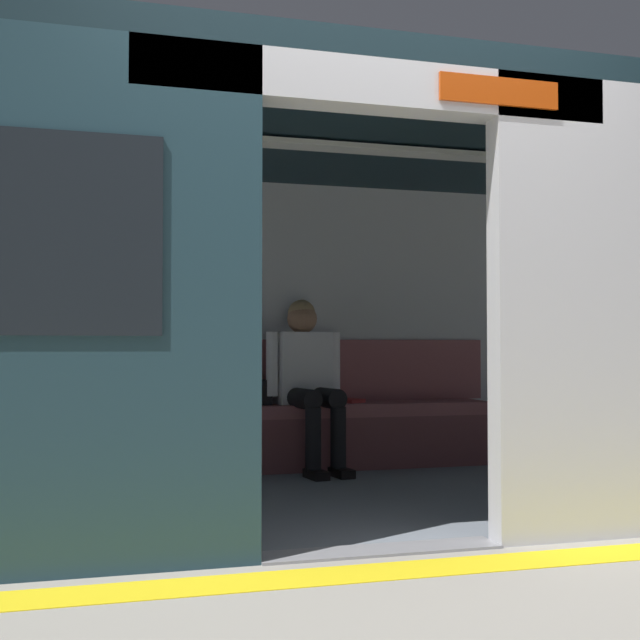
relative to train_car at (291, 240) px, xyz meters
name	(u,v)px	position (x,y,z in m)	size (l,w,h in m)	color
ground_plane	(380,552)	(-0.07, 1.25, -1.46)	(60.00, 60.00, 0.00)	gray
platform_edge_strip	(407,569)	(-0.07, 1.55, -1.45)	(8.00, 0.24, 0.01)	yellow
train_car	(291,240)	(0.00, 0.00, 0.00)	(6.40, 2.82, 2.17)	silver
bench_seat	(264,420)	(-0.07, -1.06, -1.11)	(3.30, 0.44, 0.46)	#935156
person_seated	(307,373)	(-0.36, -1.01, -0.78)	(0.55, 0.71, 1.19)	silver
handbag	(252,392)	(0.01, -1.08, -0.91)	(0.26, 0.15, 0.17)	black
book	(347,401)	(-0.69, -1.12, -0.99)	(0.15, 0.22, 0.03)	#B22D2D
grab_pole_door	(249,311)	(0.39, 0.74, -0.44)	(0.04, 0.04, 2.03)	silver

